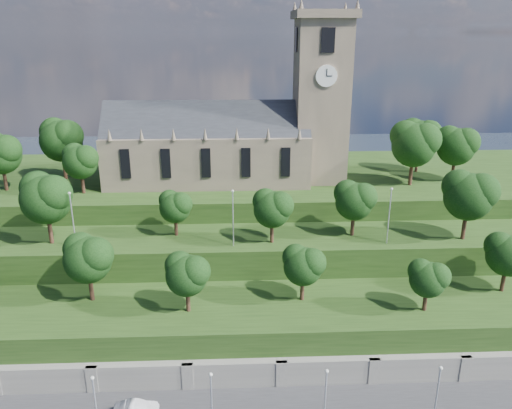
{
  "coord_description": "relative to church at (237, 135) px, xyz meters",
  "views": [
    {
      "loc": [
        0.34,
        -33.1,
        38.08
      ],
      "look_at": [
        3.09,
        30.0,
        16.22
      ],
      "focal_mm": 35.0,
      "sensor_mm": 36.0,
      "label": 1
    }
  ],
  "objects": [
    {
      "name": "retaining_wall",
      "position": [
        -0.79,
        -34.01,
        -20.02
      ],
      "size": [
        160.0,
        2.1,
        5.0
      ],
      "color": "slate",
      "rests_on": "ground"
    },
    {
      "name": "embankment_lower",
      "position": [
        -0.79,
        -27.98,
        -18.52
      ],
      "size": [
        160.0,
        12.0,
        8.0
      ],
      "primitive_type": "cube",
      "color": "#1E3913",
      "rests_on": "ground"
    },
    {
      "name": "embankment_upper",
      "position": [
        -0.79,
        -16.98,
        -16.52
      ],
      "size": [
        160.0,
        10.0,
        12.0
      ],
      "primitive_type": "cube",
      "color": "#1E3913",
      "rests_on": "ground"
    },
    {
      "name": "hilltop",
      "position": [
        -0.79,
        4.02,
        -15.02
      ],
      "size": [
        160.0,
        32.0,
        15.0
      ],
      "primitive_type": "cube",
      "color": "#1E3913",
      "rests_on": "ground"
    },
    {
      "name": "church",
      "position": [
        0.0,
        0.0,
        0.0
      ],
      "size": [
        38.6,
        12.35,
        27.6
      ],
      "color": "#6C5C4B",
      "rests_on": "hilltop"
    },
    {
      "name": "trees_lower",
      "position": [
        -0.71,
        -27.63,
        -9.54
      ],
      "size": [
        67.42,
        9.13,
        8.28
      ],
      "color": "#331D14",
      "rests_on": "embankment_lower"
    },
    {
      "name": "trees_upper",
      "position": [
        3.6,
        -18.08,
        -4.71
      ],
      "size": [
        61.23,
        8.23,
        9.49
      ],
      "color": "#331D14",
      "rests_on": "embankment_upper"
    },
    {
      "name": "trees_hilltop",
      "position": [
        3.19,
        -1.23,
        -1.13
      ],
      "size": [
        77.4,
        15.64,
        10.21
      ],
      "color": "#331D14",
      "rests_on": "hilltop"
    },
    {
      "name": "lamp_posts_promenade",
      "position": [
        -2.79,
        -43.48,
        -15.61
      ],
      "size": [
        60.36,
        0.36,
        8.59
      ],
      "color": "#B2B2B7",
      "rests_on": "promenade"
    },
    {
      "name": "lamp_posts_upper",
      "position": [
        -0.79,
        -19.98,
        -6.12
      ],
      "size": [
        40.36,
        0.36,
        7.6
      ],
      "color": "#B2B2B7",
      "rests_on": "embankment_upper"
    },
    {
      "name": "car_middle",
      "position": [
        -10.6,
        -38.52,
        -19.8
      ],
      "size": [
        4.45,
        1.77,
        1.44
      ],
      "primitive_type": "imported",
      "rotation": [
        0.0,
        0.0,
        1.63
      ],
      "color": "#B9B9BE",
      "rests_on": "promenade"
    }
  ]
}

